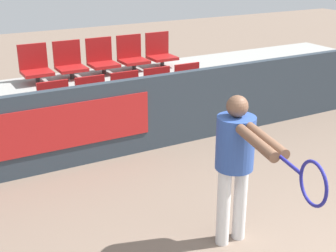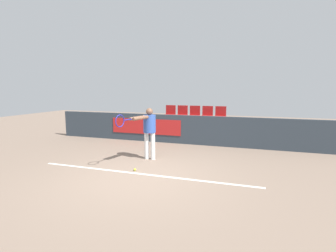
# 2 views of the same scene
# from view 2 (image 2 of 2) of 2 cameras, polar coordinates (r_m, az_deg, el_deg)

# --- Properties ---
(ground_plane) EXTENTS (30.00, 30.00, 0.00)m
(ground_plane) POSITION_cam_2_polar(r_m,az_deg,el_deg) (6.34, -6.55, -10.92)
(ground_plane) COLOR #7A6656
(court_baseline) EXTENTS (5.67, 0.08, 0.01)m
(court_baseline) POSITION_cam_2_polar(r_m,az_deg,el_deg) (6.51, -5.76, -10.34)
(court_baseline) COLOR white
(court_baseline) RESTS_ON ground
(barrier_wall) EXTENTS (10.65, 0.14, 1.08)m
(barrier_wall) POSITION_cam_2_polar(r_m,az_deg,el_deg) (9.83, 3.16, -0.75)
(barrier_wall) COLOR #2D3842
(barrier_wall) RESTS_ON ground
(bleacher_tier_front) EXTENTS (10.25, 1.06, 0.36)m
(bleacher_tier_front) POSITION_cam_2_polar(r_m,az_deg,el_deg) (10.47, 4.20, -2.22)
(bleacher_tier_front) COLOR #9E9E99
(bleacher_tier_front) RESTS_ON ground
(bleacher_tier_middle) EXTENTS (10.25, 1.06, 0.72)m
(bleacher_tier_middle) POSITION_cam_2_polar(r_m,az_deg,el_deg) (11.45, 5.56, -0.42)
(bleacher_tier_middle) COLOR #9E9E99
(bleacher_tier_middle) RESTS_ON ground
(stadium_chair_0) EXTENTS (0.46, 0.44, 0.60)m
(stadium_chair_0) POSITION_cam_2_polar(r_m,az_deg,el_deg) (10.86, -1.34, 0.50)
(stadium_chair_0) COLOR #333333
(stadium_chair_0) RESTS_ON bleacher_tier_front
(stadium_chair_1) EXTENTS (0.46, 0.44, 0.60)m
(stadium_chair_1) POSITION_cam_2_polar(r_m,az_deg,el_deg) (10.68, 1.49, 0.37)
(stadium_chair_1) COLOR #333333
(stadium_chair_1) RESTS_ON bleacher_tier_front
(stadium_chair_2) EXTENTS (0.46, 0.44, 0.60)m
(stadium_chair_2) POSITION_cam_2_polar(r_m,az_deg,el_deg) (10.52, 4.41, 0.24)
(stadium_chair_2) COLOR #333333
(stadium_chair_2) RESTS_ON bleacher_tier_front
(stadium_chair_3) EXTENTS (0.46, 0.44, 0.60)m
(stadium_chair_3) POSITION_cam_2_polar(r_m,az_deg,el_deg) (10.40, 7.41, 0.10)
(stadium_chair_3) COLOR #333333
(stadium_chair_3) RESTS_ON bleacher_tier_front
(stadium_chair_4) EXTENTS (0.46, 0.44, 0.60)m
(stadium_chair_4) POSITION_cam_2_polar(r_m,az_deg,el_deg) (10.30, 10.48, -0.05)
(stadium_chair_4) COLOR #333333
(stadium_chair_4) RESTS_ON bleacher_tier_front
(stadium_chair_5) EXTENTS (0.46, 0.44, 0.60)m
(stadium_chair_5) POSITION_cam_2_polar(r_m,az_deg,el_deg) (11.81, 0.43, 2.88)
(stadium_chair_5) COLOR #333333
(stadium_chair_5) RESTS_ON bleacher_tier_middle
(stadium_chair_6) EXTENTS (0.46, 0.44, 0.60)m
(stadium_chair_6) POSITION_cam_2_polar(r_m,az_deg,el_deg) (11.64, 3.05, 2.79)
(stadium_chair_6) COLOR #333333
(stadium_chair_6) RESTS_ON bleacher_tier_middle
(stadium_chair_7) EXTENTS (0.46, 0.44, 0.60)m
(stadium_chair_7) POSITION_cam_2_polar(r_m,az_deg,el_deg) (11.50, 5.75, 2.70)
(stadium_chair_7) COLOR #333333
(stadium_chair_7) RESTS_ON bleacher_tier_middle
(stadium_chair_8) EXTENTS (0.46, 0.44, 0.60)m
(stadium_chair_8) POSITION_cam_2_polar(r_m,az_deg,el_deg) (11.39, 8.51, 2.60)
(stadium_chair_8) COLOR #333333
(stadium_chair_8) RESTS_ON bleacher_tier_middle
(stadium_chair_9) EXTENTS (0.46, 0.44, 0.60)m
(stadium_chair_9) POSITION_cam_2_polar(r_m,az_deg,el_deg) (11.30, 11.32, 2.48)
(stadium_chair_9) COLOR #333333
(stadium_chair_9) RESTS_ON bleacher_tier_middle
(tennis_player) EXTENTS (0.51, 1.56, 1.51)m
(tennis_player) POSITION_cam_2_polar(r_m,az_deg,el_deg) (7.56, -4.37, -0.36)
(tennis_player) COLOR silver
(tennis_player) RESTS_ON ground
(tennis_ball) EXTENTS (0.07, 0.07, 0.07)m
(tennis_ball) POSITION_cam_2_polar(r_m,az_deg,el_deg) (6.77, -7.22, -9.37)
(tennis_ball) COLOR #CCDB33
(tennis_ball) RESTS_ON ground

